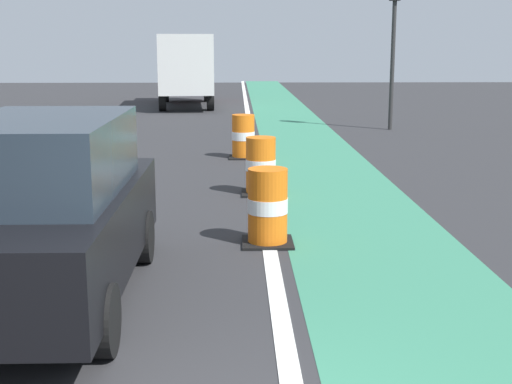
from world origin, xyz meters
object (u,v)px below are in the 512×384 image
at_px(parked_suv_nearest, 45,210).
at_px(delivery_truck_down_block, 186,66).
at_px(traffic_barrel_back, 243,137).
at_px(traffic_light_corner, 394,23).
at_px(traffic_barrel_mid, 261,167).
at_px(traffic_barrel_front, 268,207).

bearing_deg(parked_suv_nearest, delivery_truck_down_block, 90.59).
relative_size(traffic_barrel_back, traffic_light_corner, 0.21).
bearing_deg(traffic_barrel_mid, traffic_light_corner, 65.66).
distance_m(parked_suv_nearest, traffic_barrel_back, 10.37).
bearing_deg(traffic_barrel_mid, traffic_barrel_back, 93.78).
bearing_deg(traffic_barrel_front, traffic_light_corner, 71.17).
xyz_separation_m(parked_suv_nearest, delivery_truck_down_block, (-0.26, 25.49, 0.81)).
height_order(traffic_barrel_front, traffic_barrel_mid, same).
relative_size(parked_suv_nearest, traffic_barrel_mid, 4.23).
bearing_deg(traffic_barrel_front, parked_suv_nearest, -138.02).
relative_size(traffic_barrel_front, delivery_truck_down_block, 0.14).
bearing_deg(delivery_truck_down_block, traffic_barrel_back, -80.79).
relative_size(traffic_barrel_front, traffic_light_corner, 0.21).
distance_m(delivery_truck_down_block, traffic_light_corner, 12.12).
distance_m(parked_suv_nearest, delivery_truck_down_block, 25.50).
distance_m(traffic_barrel_front, traffic_barrel_back, 7.87).
bearing_deg(parked_suv_nearest, traffic_barrel_mid, 66.16).
height_order(parked_suv_nearest, delivery_truck_down_block, delivery_truck_down_block).
xyz_separation_m(traffic_barrel_mid, delivery_truck_down_block, (-2.78, 19.78, 1.31)).
relative_size(traffic_barrel_mid, traffic_light_corner, 0.21).
relative_size(traffic_barrel_back, delivery_truck_down_block, 0.14).
distance_m(traffic_barrel_front, delivery_truck_down_block, 23.44).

